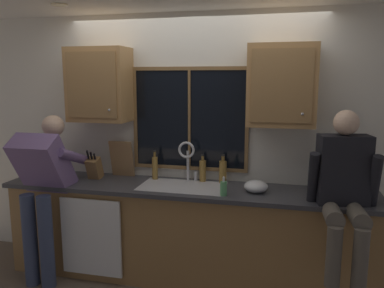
{
  "coord_description": "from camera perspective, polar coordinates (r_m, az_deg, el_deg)",
  "views": [
    {
      "loc": [
        0.87,
        -3.66,
        1.93
      ],
      "look_at": [
        0.07,
        -0.3,
        1.33
      ],
      "focal_mm": 35.75,
      "sensor_mm": 36.0,
      "label": 1
    }
  ],
  "objects": [
    {
      "name": "window_mullion_center",
      "position": [
        3.77,
        -0.4,
        3.71
      ],
      "size": [
        0.02,
        0.02,
        0.95
      ],
      "primitive_type": "cube",
      "color": "brown"
    },
    {
      "name": "knife_block",
      "position": [
        3.98,
        -14.35,
        -3.53
      ],
      "size": [
        0.12,
        0.18,
        0.32
      ],
      "color": "olive",
      "rests_on": "countertop"
    },
    {
      "name": "upper_cabinet_right",
      "position": [
        3.49,
        13.25,
        8.47
      ],
      "size": [
        0.59,
        0.36,
        0.72
      ],
      "color": "#A87A47"
    },
    {
      "name": "cutting_board",
      "position": [
        4.0,
        -10.42,
        -2.19
      ],
      "size": [
        0.24,
        0.1,
        0.38
      ],
      "primitive_type": "cube",
      "rotation": [
        0.21,
        0.0,
        0.0
      ],
      "color": "#997047",
      "rests_on": "countertop"
    },
    {
      "name": "ceiling_downlight_left",
      "position": [
        3.65,
        -19.19,
        19.03
      ],
      "size": [
        0.14,
        0.14,
        0.01
      ],
      "primitive_type": "cylinder",
      "color": "#FFEAB2"
    },
    {
      "name": "window_glass",
      "position": [
        3.78,
        -0.36,
        3.72
      ],
      "size": [
        1.1,
        0.02,
        0.95
      ],
      "primitive_type": "cube",
      "color": "black"
    },
    {
      "name": "person_standing",
      "position": [
        3.85,
        -21.29,
        -5.32
      ],
      "size": [
        0.53,
        0.68,
        1.58
      ],
      "color": "#384260",
      "rests_on": "floor"
    },
    {
      "name": "window_frame_right",
      "position": [
        3.68,
        8.24,
        3.45
      ],
      "size": [
        0.03,
        0.02,
        0.95
      ],
      "primitive_type": "cube",
      "color": "brown"
    },
    {
      "name": "lower_cabinet_run",
      "position": [
        3.78,
        -0.98,
        -13.31
      ],
      "size": [
        3.43,
        0.58,
        0.88
      ],
      "primitive_type": "cube",
      "color": "olive",
      "rests_on": "floor"
    },
    {
      "name": "soap_dispenser",
      "position": [
        3.34,
        4.74,
        -6.57
      ],
      "size": [
        0.06,
        0.07,
        0.17
      ],
      "color": "#59A566",
      "rests_on": "countertop"
    },
    {
      "name": "upper_cabinet_left",
      "position": [
        3.92,
        -13.64,
        8.57
      ],
      "size": [
        0.59,
        0.36,
        0.72
      ],
      "color": "#A87A47"
    },
    {
      "name": "sink",
      "position": [
        3.65,
        -1.45,
        -7.8
      ],
      "size": [
        0.8,
        0.46,
        0.21
      ],
      "color": "#B7B7BC",
      "rests_on": "lower_cabinet_run"
    },
    {
      "name": "window_frame_top",
      "position": [
        3.75,
        -0.4,
        11.21
      ],
      "size": [
        1.17,
        0.02,
        0.04
      ],
      "primitive_type": "cube",
      "color": "brown"
    },
    {
      "name": "mixing_bowl",
      "position": [
        3.49,
        9.51,
        -6.27
      ],
      "size": [
        0.21,
        0.21,
        0.11
      ],
      "primitive_type": "ellipsoid",
      "color": "silver",
      "rests_on": "countertop"
    },
    {
      "name": "countertop",
      "position": [
        3.61,
        -1.08,
        -6.7
      ],
      "size": [
        3.49,
        0.62,
        0.04
      ],
      "primitive_type": "cube",
      "color": "#38383D",
      "rests_on": "lower_cabinet_run"
    },
    {
      "name": "bottle_tall_clear",
      "position": [
        3.72,
        4.63,
        -4.08
      ],
      "size": [
        0.07,
        0.07,
        0.28
      ],
      "color": "olive",
      "rests_on": "countertop"
    },
    {
      "name": "faucet",
      "position": [
        3.73,
        -0.65,
        -1.84
      ],
      "size": [
        0.18,
        0.09,
        0.4
      ],
      "color": "silver",
      "rests_on": "countertop"
    },
    {
      "name": "person_sitting_on_counter",
      "position": [
        3.23,
        21.74,
        -5.64
      ],
      "size": [
        0.54,
        0.63,
        1.26
      ],
      "color": "#595147",
      "rests_on": "countertop"
    },
    {
      "name": "window_frame_bottom",
      "position": [
        3.86,
        -0.38,
        -3.59
      ],
      "size": [
        1.17,
        0.02,
        0.04
      ],
      "primitive_type": "cube",
      "color": "brown"
    },
    {
      "name": "back_wall",
      "position": [
        3.87,
        0.27,
        0.14
      ],
      "size": [
        5.83,
        0.12,
        2.55
      ],
      "primitive_type": "cube",
      "color": "silver",
      "rests_on": "floor"
    },
    {
      "name": "bottle_green_glass",
      "position": [
        3.76,
        1.6,
        -3.94
      ],
      "size": [
        0.06,
        0.06,
        0.27
      ],
      "color": "olive",
      "rests_on": "countertop"
    },
    {
      "name": "bottle_amber_small",
      "position": [
        3.86,
        -5.56,
        -3.49
      ],
      "size": [
        0.06,
        0.06,
        0.29
      ],
      "color": "olive",
      "rests_on": "countertop"
    },
    {
      "name": "dishwasher_front",
      "position": [
        3.79,
        -14.84,
        -13.33
      ],
      "size": [
        0.6,
        0.02,
        0.74
      ],
      "primitive_type": "cube",
      "color": "white"
    },
    {
      "name": "window_frame_left",
      "position": [
        3.95,
        -8.44,
        3.87
      ],
      "size": [
        0.03,
        0.02,
        0.95
      ],
      "primitive_type": "cube",
      "color": "brown"
    }
  ]
}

